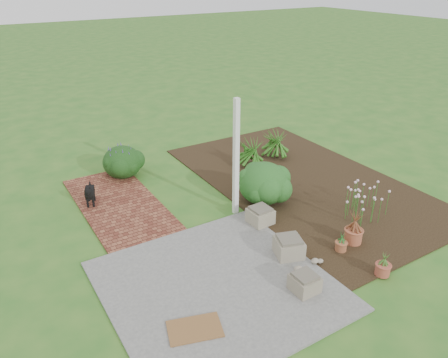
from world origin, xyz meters
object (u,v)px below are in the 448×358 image
stone_trough_near (305,283)px  black_dog (90,193)px  cream_ceramic_urn (117,165)px  evergreen_shrub (263,182)px

stone_trough_near → black_dog: size_ratio=0.71×
black_dog → cream_ceramic_urn: (1.06, 1.38, -0.13)m
stone_trough_near → evergreen_shrub: bearing=66.6°
stone_trough_near → evergreen_shrub: size_ratio=0.37×
cream_ceramic_urn → stone_trough_near: bearing=-80.0°
stone_trough_near → evergreen_shrub: 3.05m
black_dog → evergreen_shrub: size_ratio=0.52×
stone_trough_near → black_dog: bearing=114.7°
stone_trough_near → black_dog: (-2.11, 4.58, 0.17)m
black_dog → evergreen_shrub: evergreen_shrub is taller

